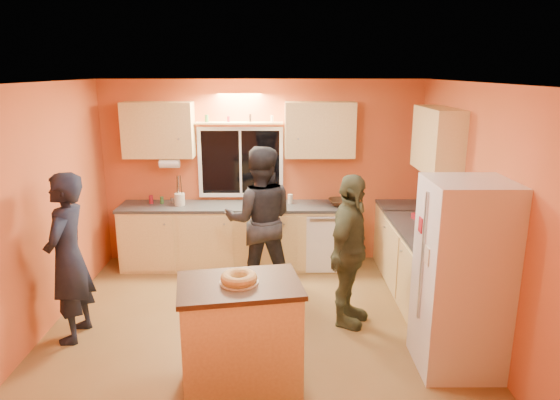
{
  "coord_description": "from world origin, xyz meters",
  "views": [
    {
      "loc": [
        0.21,
        -4.98,
        2.73
      ],
      "look_at": [
        0.25,
        0.4,
        1.31
      ],
      "focal_mm": 32.0,
      "sensor_mm": 36.0,
      "label": 1
    }
  ],
  "objects_px": {
    "person_center": "(260,220)",
    "person_left": "(68,258)",
    "island": "(240,335)",
    "person_right": "(349,251)",
    "refrigerator": "(462,277)"
  },
  "relations": [
    {
      "from": "person_center",
      "to": "person_left",
      "type": "bearing_deg",
      "value": 29.78
    },
    {
      "from": "person_center",
      "to": "island",
      "type": "bearing_deg",
      "value": 84.92
    },
    {
      "from": "person_left",
      "to": "island",
      "type": "bearing_deg",
      "value": 65.19
    },
    {
      "from": "island",
      "to": "person_left",
      "type": "relative_size",
      "value": 0.64
    },
    {
      "from": "person_left",
      "to": "person_right",
      "type": "distance_m",
      "value": 2.9
    },
    {
      "from": "refrigerator",
      "to": "person_center",
      "type": "bearing_deg",
      "value": 137.39
    },
    {
      "from": "refrigerator",
      "to": "island",
      "type": "distance_m",
      "value": 2.06
    },
    {
      "from": "island",
      "to": "refrigerator",
      "type": "bearing_deg",
      "value": -0.6
    },
    {
      "from": "refrigerator",
      "to": "person_center",
      "type": "height_order",
      "value": "person_center"
    },
    {
      "from": "person_center",
      "to": "refrigerator",
      "type": "bearing_deg",
      "value": 135.22
    },
    {
      "from": "refrigerator",
      "to": "person_left",
      "type": "height_order",
      "value": "refrigerator"
    },
    {
      "from": "island",
      "to": "person_left",
      "type": "height_order",
      "value": "person_left"
    },
    {
      "from": "person_left",
      "to": "person_right",
      "type": "relative_size",
      "value": 1.05
    },
    {
      "from": "island",
      "to": "person_center",
      "type": "height_order",
      "value": "person_center"
    },
    {
      "from": "refrigerator",
      "to": "person_right",
      "type": "distance_m",
      "value": 1.23
    }
  ]
}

